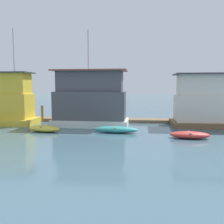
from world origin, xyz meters
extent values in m
plane|color=#426070|center=(0.00, 0.00, 0.00)|extent=(200.00, 200.00, 0.00)
cube|color=brown|center=(0.00, 2.67, 0.15)|extent=(33.80, 1.94, 0.30)
cube|color=gold|center=(-10.63, -0.52, 0.30)|extent=(5.77, 3.27, 0.61)
cube|color=gold|center=(-10.63, -0.52, 1.82)|extent=(4.85, 2.35, 2.43)
cube|color=gold|center=(-10.63, -0.52, 4.04)|extent=(4.50, 2.01, 2.02)
cube|color=#38383D|center=(-10.63, -0.52, 5.11)|extent=(5.15, 2.65, 0.12)
cylinder|color=#B2B2B7|center=(-9.67, -0.52, 7.27)|extent=(0.12, 0.12, 4.20)
cube|color=white|center=(-2.13, -0.56, 0.32)|extent=(7.18, 3.31, 0.63)
cube|color=#4C4C51|center=(-2.13, -0.56, 1.96)|extent=(6.68, 2.81, 2.65)
cube|color=#4C4C51|center=(-2.13, -0.56, 4.24)|extent=(6.11, 2.24, 1.92)
cube|color=brown|center=(-2.13, -0.56, 5.26)|extent=(6.98, 3.11, 0.12)
cylinder|color=#B2B2B7|center=(-2.29, -0.56, 7.17)|extent=(0.12, 0.12, 3.71)
cube|color=brown|center=(9.36, 0.46, 0.25)|extent=(7.49, 3.92, 0.51)
cube|color=silver|center=(9.36, 0.46, 1.73)|extent=(6.78, 3.21, 2.45)
cube|color=silver|center=(9.36, 0.46, 3.91)|extent=(6.33, 2.76, 1.91)
cube|color=#38383D|center=(9.36, 0.46, 4.92)|extent=(7.08, 3.51, 0.12)
ellipsoid|color=yellow|center=(-5.38, -4.06, 0.26)|extent=(3.12, 1.84, 0.52)
cube|color=#997F60|center=(-5.38, -4.06, 0.44)|extent=(0.38, 1.07, 0.08)
ellipsoid|color=teal|center=(0.64, -3.88, 0.27)|extent=(3.71, 1.27, 0.53)
cube|color=#997F60|center=(0.64, -3.88, 0.45)|extent=(0.22, 0.88, 0.08)
ellipsoid|color=red|center=(6.23, -5.45, 0.26)|extent=(2.92, 1.33, 0.51)
cube|color=#997F60|center=(6.23, -5.45, 0.44)|extent=(0.21, 1.01, 0.08)
cylinder|color=brown|center=(-2.03, 1.45, 0.79)|extent=(0.30, 0.30, 1.58)
cylinder|color=#846B4C|center=(-7.78, 1.45, 0.87)|extent=(0.28, 0.28, 1.74)
cylinder|color=#846B4C|center=(7.12, 1.45, 0.64)|extent=(0.32, 0.32, 1.28)
camera|label=1|loc=(2.62, -23.94, 3.85)|focal=40.00mm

